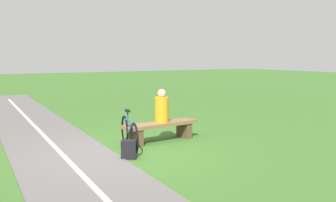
% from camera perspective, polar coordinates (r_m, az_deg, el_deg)
% --- Properties ---
extents(ground_plane, '(80.00, 80.00, 0.00)m').
position_cam_1_polar(ground_plane, '(8.34, -7.41, -7.46)').
color(ground_plane, '#3D6B28').
extents(bench, '(1.94, 0.69, 0.45)m').
position_cam_1_polar(bench, '(9.39, -1.01, -3.86)').
color(bench, brown).
rests_on(bench, ground_plane).
extents(person_seated, '(0.36, 0.36, 0.78)m').
position_cam_1_polar(person_seated, '(9.33, -0.90, -1.01)').
color(person_seated, orange).
rests_on(person_seated, bench).
extents(bicycle, '(0.44, 1.63, 0.84)m').
position_cam_1_polar(bicycle, '(8.63, -5.56, -4.59)').
color(bicycle, black).
rests_on(bicycle, ground_plane).
extents(backpack, '(0.34, 0.32, 0.37)m').
position_cam_1_polar(backpack, '(7.88, -5.62, -6.94)').
color(backpack, black).
rests_on(backpack, ground_plane).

